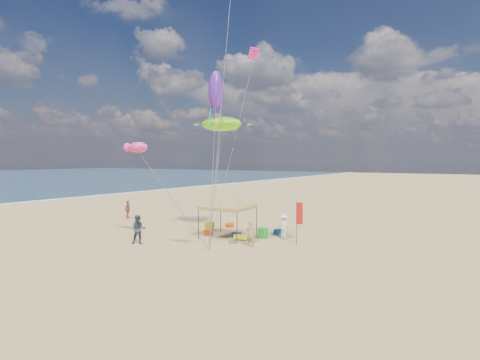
# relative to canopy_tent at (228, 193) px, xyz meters

# --- Properties ---
(ground) EXTENTS (280.00, 280.00, 0.00)m
(ground) POSITION_rel_canopy_tent_xyz_m (1.85, -4.40, -3.01)
(ground) COLOR tan
(ground) RESTS_ON ground
(canopy_tent) EXTENTS (5.84, 5.84, 3.61)m
(canopy_tent) POSITION_rel_canopy_tent_xyz_m (0.00, 0.00, 0.00)
(canopy_tent) COLOR black
(canopy_tent) RESTS_ON ground
(feather_flag) EXTENTS (0.41, 0.09, 2.68)m
(feather_flag) POSITION_rel_canopy_tent_xyz_m (5.00, 0.42, -1.20)
(feather_flag) COLOR black
(feather_flag) RESTS_ON ground
(cooler_red) EXTENTS (0.54, 0.38, 0.38)m
(cooler_red) POSITION_rel_canopy_tent_xyz_m (-1.43, -0.34, -2.82)
(cooler_red) COLOR red
(cooler_red) RESTS_ON ground
(cooler_blue) EXTENTS (0.54, 0.38, 0.38)m
(cooler_blue) POSITION_rel_canopy_tent_xyz_m (2.37, 2.77, -2.82)
(cooler_blue) COLOR #1651B4
(cooler_blue) RESTS_ON ground
(bag_navy) EXTENTS (0.69, 0.54, 0.36)m
(bag_navy) POSITION_rel_canopy_tent_xyz_m (0.53, 0.22, -2.83)
(bag_navy) COLOR #0B1233
(bag_navy) RESTS_ON ground
(bag_orange) EXTENTS (0.54, 0.69, 0.36)m
(bag_orange) POSITION_rel_canopy_tent_xyz_m (-2.16, 3.33, -2.83)
(bag_orange) COLOR red
(bag_orange) RESTS_ON ground
(chair_green) EXTENTS (0.50, 0.50, 0.70)m
(chair_green) POSITION_rel_canopy_tent_xyz_m (2.14, 1.00, -2.66)
(chair_green) COLOR #1A912A
(chair_green) RESTS_ON ground
(chair_yellow) EXTENTS (0.50, 0.50, 0.70)m
(chair_yellow) POSITION_rel_canopy_tent_xyz_m (-2.50, 1.21, -2.66)
(chair_yellow) COLOR yellow
(chair_yellow) RESTS_ON ground
(crate_grey) EXTENTS (0.34, 0.30, 0.28)m
(crate_grey) POSITION_rel_canopy_tent_xyz_m (1.39, -1.58, -2.87)
(crate_grey) COLOR slate
(crate_grey) RESTS_ON ground
(beach_cart) EXTENTS (0.90, 0.50, 0.24)m
(beach_cart) POSITION_rel_canopy_tent_xyz_m (1.23, -0.31, -2.81)
(beach_cart) COLOR yellow
(beach_cart) RESTS_ON ground
(person_near_a) EXTENTS (0.58, 0.39, 1.57)m
(person_near_a) POSITION_rel_canopy_tent_xyz_m (2.79, -1.65, -2.22)
(person_near_a) COLOR tan
(person_near_a) RESTS_ON ground
(person_near_b) EXTENTS (1.13, 1.11, 1.83)m
(person_near_b) POSITION_rel_canopy_tent_xyz_m (-3.42, -4.85, -2.09)
(person_near_b) COLOR #323644
(person_near_b) RESTS_ON ground
(person_near_c) EXTENTS (1.09, 0.69, 1.60)m
(person_near_c) POSITION_rel_canopy_tent_xyz_m (3.23, 1.93, -2.21)
(person_near_c) COLOR white
(person_near_c) RESTS_ON ground
(person_far_a) EXTENTS (0.75, 1.02, 1.61)m
(person_far_a) POSITION_rel_canopy_tent_xyz_m (-12.44, 2.20, -2.20)
(person_far_a) COLOR #AE5643
(person_far_a) RESTS_ON ground
(turtle_kite) EXTENTS (3.16, 2.60, 1.00)m
(turtle_kite) POSITION_rel_canopy_tent_xyz_m (-1.23, 0.97, 4.76)
(turtle_kite) COLOR #76FF0D
(turtle_kite) RESTS_ON ground
(fish_kite) EXTENTS (1.70, 1.13, 0.69)m
(fish_kite) POSITION_rel_canopy_tent_xyz_m (-4.15, -4.13, 3.04)
(fish_kite) COLOR #FF2E8D
(fish_kite) RESTS_ON ground
(squid_kite) EXTENTS (1.31, 1.31, 2.70)m
(squid_kite) POSITION_rel_canopy_tent_xyz_m (-0.80, -0.25, 6.85)
(squid_kite) COLOR #581FA4
(squid_kite) RESTS_ON ground
(stunt_kite_pink) EXTENTS (0.89, 1.22, 1.03)m
(stunt_kite_pink) POSITION_rel_canopy_tent_xyz_m (-4.03, 10.11, 12.10)
(stunt_kite_pink) COLOR #F7219F
(stunt_kite_pink) RESTS_ON ground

